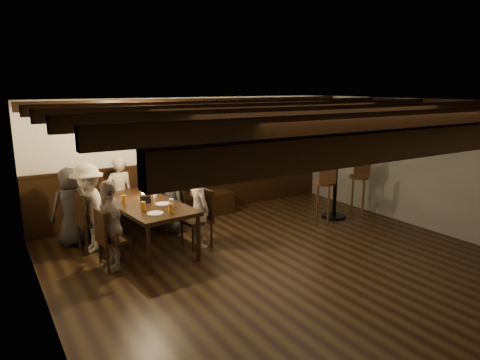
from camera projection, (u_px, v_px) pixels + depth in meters
room at (209, 174)px, 7.64m from camera, size 7.00×7.00×7.00m
dining_table at (144, 206)px, 6.92m from camera, size 1.13×2.17×0.78m
chair_left_near at (93, 232)px, 6.94m from camera, size 0.49×0.49×0.99m
chair_left_far at (114, 250)px, 6.25m from camera, size 0.45×0.45×0.90m
chair_right_near at (172, 217)px, 7.79m from camera, size 0.46×0.46×0.93m
chair_right_far at (198, 229)px, 7.09m from camera, size 0.48×0.48×0.96m
person_bench_left at (71, 206)px, 7.10m from camera, size 0.68×0.48×1.32m
person_bench_centre at (120, 195)px, 7.75m from camera, size 0.53×0.38×1.38m
person_bench_right at (168, 193)px, 8.18m from camera, size 0.65×0.53×1.25m
person_left_near at (89, 208)px, 6.83m from camera, size 0.62×0.97×1.43m
person_left_far at (110, 225)px, 6.14m from camera, size 0.40×0.81×1.33m
person_right_near at (172, 198)px, 7.74m from camera, size 0.46×0.65×1.26m
person_right_far at (199, 208)px, 7.03m from camera, size 0.36×0.51×1.31m
pint_a at (111, 192)px, 7.27m from camera, size 0.07×0.07×0.14m
pint_b at (141, 188)px, 7.55m from camera, size 0.07×0.07×0.14m
pint_c at (124, 200)px, 6.80m from camera, size 0.07×0.07×0.14m
pint_d at (155, 193)px, 7.23m from camera, size 0.07×0.07×0.14m
pint_e at (143, 206)px, 6.42m from camera, size 0.07×0.07×0.14m
pint_f at (171, 203)px, 6.59m from camera, size 0.07×0.07×0.14m
pint_g at (171, 208)px, 6.30m from camera, size 0.07×0.07×0.14m
plate_near at (155, 213)px, 6.28m from camera, size 0.24×0.24×0.01m
plate_far at (163, 204)px, 6.78m from camera, size 0.24×0.24×0.01m
condiment_caddy at (145, 199)px, 6.86m from camera, size 0.15×0.10×0.12m
candle at (143, 196)px, 7.21m from camera, size 0.05×0.05×0.05m
high_top_table at (335, 180)px, 8.56m from camera, size 0.66×0.66×1.17m
bar_stool_left at (323, 202)px, 8.20m from camera, size 0.41×0.43×1.19m
bar_stool_right at (358, 195)px, 8.75m from camera, size 0.43×0.44×1.19m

